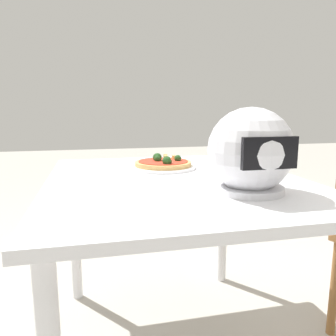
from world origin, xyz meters
The scene contains 4 objects.
dining_table centered at (0.00, 0.00, 0.64)m, with size 0.92×1.10×0.72m.
pizza_plate centered at (0.00, -0.21, 0.73)m, with size 0.28×0.28×0.01m, color white.
pizza centered at (0.00, -0.21, 0.74)m, with size 0.24×0.24×0.05m.
motorcycle_helmet centered at (-0.17, 0.25, 0.84)m, with size 0.26×0.26×0.26m.
Camera 1 is at (0.29, 1.16, 0.97)m, focal length 35.22 mm.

